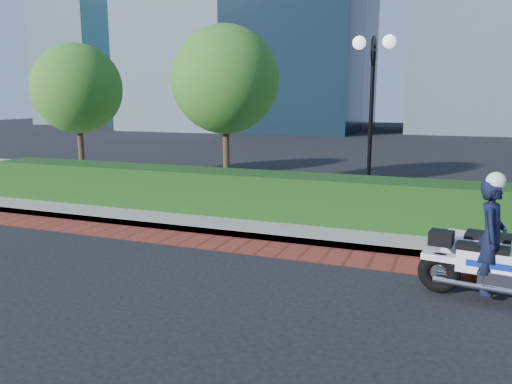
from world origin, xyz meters
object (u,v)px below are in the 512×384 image
(lamppost, at_px, (372,95))
(tree_b, at_px, (225,80))
(police_motorcycle, at_px, (498,253))
(tree_a, at_px, (77,89))

(lamppost, bearing_deg, tree_b, 163.89)
(lamppost, distance_m, police_motorcycle, 5.81)
(tree_a, xyz_separation_m, police_motorcycle, (12.62, -5.94, -2.58))
(lamppost, height_order, tree_a, tree_a)
(tree_a, height_order, police_motorcycle, tree_a)
(lamppost, relative_size, tree_b, 0.86)
(tree_a, bearing_deg, lamppost, -7.41)
(tree_a, height_order, tree_b, tree_b)
(lamppost, distance_m, tree_b, 4.71)
(police_motorcycle, bearing_deg, tree_b, 148.72)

